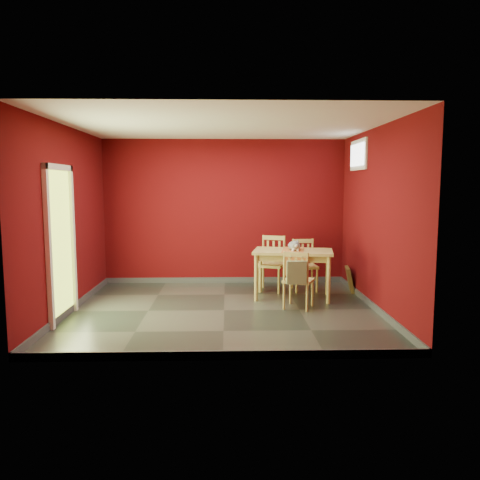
{
  "coord_description": "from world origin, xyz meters",
  "views": [
    {
      "loc": [
        0.05,
        -6.79,
        1.85
      ],
      "look_at": [
        0.25,
        0.45,
        1.0
      ],
      "focal_mm": 35.0,
      "sensor_mm": 36.0,
      "label": 1
    }
  ],
  "objects_px": {
    "chair_near": "(298,279)",
    "tote_bag": "(297,272)",
    "picture_frame": "(350,279)",
    "dining_table": "(293,256)",
    "chair_far_right": "(304,264)",
    "cat": "(294,244)",
    "chair_far_left": "(271,263)"
  },
  "relations": [
    {
      "from": "chair_far_left",
      "to": "tote_bag",
      "type": "distance_m",
      "value": 1.47
    },
    {
      "from": "chair_far_left",
      "to": "cat",
      "type": "distance_m",
      "value": 0.79
    },
    {
      "from": "dining_table",
      "to": "cat",
      "type": "distance_m",
      "value": 0.2
    },
    {
      "from": "chair_near",
      "to": "cat",
      "type": "height_order",
      "value": "cat"
    },
    {
      "from": "chair_far_left",
      "to": "chair_near",
      "type": "bearing_deg",
      "value": -77.29
    },
    {
      "from": "chair_far_right",
      "to": "tote_bag",
      "type": "bearing_deg",
      "value": -103.61
    },
    {
      "from": "dining_table",
      "to": "chair_near",
      "type": "height_order",
      "value": "chair_near"
    },
    {
      "from": "chair_far_left",
      "to": "cat",
      "type": "bearing_deg",
      "value": -62.67
    },
    {
      "from": "chair_near",
      "to": "tote_bag",
      "type": "distance_m",
      "value": 0.25
    },
    {
      "from": "chair_near",
      "to": "chair_far_right",
      "type": "bearing_deg",
      "value": 76.55
    },
    {
      "from": "dining_table",
      "to": "chair_far_right",
      "type": "relative_size",
      "value": 1.54
    },
    {
      "from": "chair_far_right",
      "to": "picture_frame",
      "type": "height_order",
      "value": "chair_far_right"
    },
    {
      "from": "chair_far_right",
      "to": "chair_far_left",
      "type": "bearing_deg",
      "value": -178.75
    },
    {
      "from": "dining_table",
      "to": "chair_far_right",
      "type": "bearing_deg",
      "value": 64.4
    },
    {
      "from": "tote_bag",
      "to": "cat",
      "type": "relative_size",
      "value": 0.97
    },
    {
      "from": "chair_far_right",
      "to": "chair_near",
      "type": "distance_m",
      "value": 1.29
    },
    {
      "from": "chair_near",
      "to": "picture_frame",
      "type": "xyz_separation_m",
      "value": [
        1.08,
        1.11,
        -0.23
      ]
    },
    {
      "from": "tote_bag",
      "to": "picture_frame",
      "type": "relative_size",
      "value": 0.91
    },
    {
      "from": "cat",
      "to": "picture_frame",
      "type": "distance_m",
      "value": 1.33
    },
    {
      "from": "dining_table",
      "to": "tote_bag",
      "type": "height_order",
      "value": "tote_bag"
    },
    {
      "from": "chair_near",
      "to": "cat",
      "type": "relative_size",
      "value": 2.1
    },
    {
      "from": "cat",
      "to": "tote_bag",
      "type": "bearing_deg",
      "value": -73.68
    },
    {
      "from": "chair_far_left",
      "to": "chair_far_right",
      "type": "relative_size",
      "value": 1.07
    },
    {
      "from": "cat",
      "to": "picture_frame",
      "type": "relative_size",
      "value": 0.94
    },
    {
      "from": "chair_far_right",
      "to": "tote_bag",
      "type": "relative_size",
      "value": 2.21
    },
    {
      "from": "chair_far_right",
      "to": "chair_near",
      "type": "xyz_separation_m",
      "value": [
        -0.3,
        -1.26,
        -0.01
      ]
    },
    {
      "from": "chair_near",
      "to": "picture_frame",
      "type": "height_order",
      "value": "chair_near"
    },
    {
      "from": "chair_far_left",
      "to": "tote_bag",
      "type": "xyz_separation_m",
      "value": [
        0.23,
        -1.45,
        0.1
      ]
    },
    {
      "from": "chair_far_left",
      "to": "picture_frame",
      "type": "bearing_deg",
      "value": -5.81
    },
    {
      "from": "dining_table",
      "to": "chair_near",
      "type": "xyz_separation_m",
      "value": [
        -0.02,
        -0.67,
        -0.25
      ]
    },
    {
      "from": "chair_near",
      "to": "picture_frame",
      "type": "bearing_deg",
      "value": 45.75
    },
    {
      "from": "picture_frame",
      "to": "dining_table",
      "type": "bearing_deg",
      "value": -157.42
    }
  ]
}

